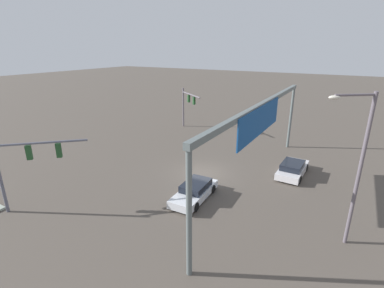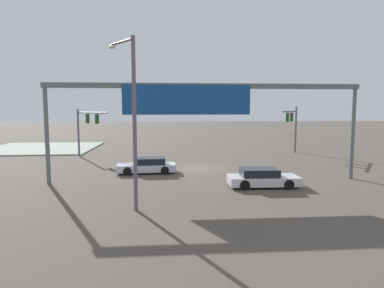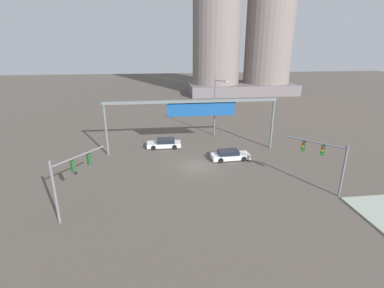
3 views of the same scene
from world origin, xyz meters
name	(u,v)px [view 3 (image 3 of 3)]	position (x,y,z in m)	size (l,w,h in m)	color
ground_plane	(197,166)	(0.00, 0.00, 0.00)	(218.20, 218.20, 0.00)	#524941
traffic_signal_near_corner	(69,174)	(-11.48, -8.53, 3.65)	(3.29, 4.43, 5.33)	slate
traffic_signal_opposite_side	(325,156)	(10.97, -7.29, 3.61)	(3.98, 4.27, 5.06)	slate
streetlamp_curved_arm	(216,104)	(4.41, 11.13, 4.93)	(1.66, 2.08, 8.55)	#625A63
overhead_sign_gantry	(195,109)	(0.36, 4.93, 5.70)	(21.82, 0.43, 6.81)	slate
sedan_car_approaching	(230,155)	(4.24, 1.50, 0.58)	(4.69, 2.05, 1.21)	silver
sedan_car_waiting_far	(164,143)	(-3.52, 6.84, 0.58)	(4.58, 2.08, 1.21)	silver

